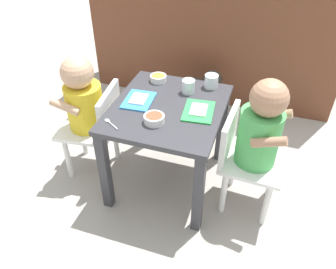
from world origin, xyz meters
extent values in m
plane|color=#9E998E|center=(0.00, 0.00, 0.00)|extent=(7.00, 7.00, 0.00)
cube|color=brown|center=(0.00, 1.03, 0.51)|extent=(1.70, 0.38, 1.01)
cube|color=#333338|center=(0.00, 0.00, 0.46)|extent=(0.51, 0.58, 0.03)
cube|color=#333338|center=(-0.23, -0.26, 0.23)|extent=(0.04, 0.04, 0.45)
cube|color=#333338|center=(0.23, -0.26, 0.23)|extent=(0.04, 0.04, 0.45)
cube|color=#333338|center=(-0.23, 0.26, 0.23)|extent=(0.04, 0.04, 0.45)
cube|color=#333338|center=(0.23, 0.26, 0.23)|extent=(0.04, 0.04, 0.45)
cube|color=white|center=(-0.43, -0.04, 0.28)|extent=(0.31, 0.31, 0.02)
cube|color=white|center=(-0.30, -0.02, 0.40)|extent=(0.06, 0.27, 0.22)
cylinder|color=yellow|center=(-0.43, -0.04, 0.41)|extent=(0.18, 0.18, 0.24)
sphere|color=tan|center=(-0.44, -0.04, 0.60)|extent=(0.16, 0.16, 0.16)
cylinder|color=white|center=(-0.54, 0.05, 0.14)|extent=(0.03, 0.03, 0.27)
cylinder|color=white|center=(-0.51, -0.15, 0.14)|extent=(0.03, 0.03, 0.27)
cylinder|color=white|center=(-0.34, 0.08, 0.14)|extent=(0.03, 0.03, 0.27)
cylinder|color=white|center=(-0.32, -0.12, 0.14)|extent=(0.03, 0.03, 0.27)
cylinder|color=tan|center=(-0.49, 0.06, 0.47)|extent=(0.15, 0.06, 0.09)
cylinder|color=tan|center=(-0.46, -0.14, 0.47)|extent=(0.15, 0.06, 0.09)
cube|color=white|center=(0.43, -0.03, 0.28)|extent=(0.29, 0.29, 0.02)
cube|color=white|center=(0.30, -0.02, 0.40)|extent=(0.04, 0.27, 0.22)
cylinder|color=#4CB259|center=(0.43, -0.03, 0.42)|extent=(0.19, 0.19, 0.26)
sphere|color=#A87A5B|center=(0.44, -0.03, 0.62)|extent=(0.16, 0.16, 0.16)
cylinder|color=white|center=(0.52, -0.14, 0.14)|extent=(0.03, 0.03, 0.27)
cylinder|color=white|center=(0.53, 0.06, 0.14)|extent=(0.03, 0.03, 0.27)
cylinder|color=white|center=(0.32, -0.12, 0.14)|extent=(0.03, 0.03, 0.27)
cylinder|color=white|center=(0.33, 0.08, 0.14)|extent=(0.03, 0.03, 0.27)
cylinder|color=#A87A5B|center=(0.47, -0.14, 0.49)|extent=(0.15, 0.05, 0.09)
cylinder|color=#A87A5B|center=(0.48, 0.07, 0.49)|extent=(0.15, 0.05, 0.09)
ellipsoid|color=#332D28|center=(-0.09, 0.57, 0.21)|extent=(0.40, 0.37, 0.18)
sphere|color=#332D28|center=(0.07, 0.71, 0.26)|extent=(0.13, 0.13, 0.13)
sphere|color=black|center=(0.11, 0.74, 0.25)|extent=(0.06, 0.06, 0.06)
torus|color=green|center=(0.04, 0.69, 0.24)|extent=(0.09, 0.10, 0.11)
sphere|color=#332D28|center=(-0.23, 0.46, 0.25)|extent=(0.05, 0.05, 0.05)
cylinder|color=#332D28|center=(0.02, 0.60, 0.07)|extent=(0.04, 0.04, 0.14)
cylinder|color=#332D28|center=(-0.05, 0.68, 0.07)|extent=(0.04, 0.04, 0.14)
cylinder|color=#332D28|center=(-0.14, 0.47, 0.07)|extent=(0.04, 0.04, 0.14)
cylinder|color=#332D28|center=(-0.21, 0.55, 0.07)|extent=(0.04, 0.04, 0.14)
cube|color=#388CD8|center=(-0.15, 0.00, 0.48)|extent=(0.14, 0.18, 0.01)
cube|color=white|center=(-0.15, 0.00, 0.49)|extent=(0.08, 0.10, 0.01)
cube|color=green|center=(0.15, 0.00, 0.48)|extent=(0.15, 0.19, 0.01)
cube|color=white|center=(0.15, 0.00, 0.49)|extent=(0.08, 0.11, 0.01)
cylinder|color=white|center=(0.15, 0.24, 0.51)|extent=(0.07, 0.07, 0.07)
cylinder|color=silver|center=(0.15, 0.24, 0.49)|extent=(0.06, 0.06, 0.04)
cylinder|color=white|center=(0.05, 0.15, 0.51)|extent=(0.06, 0.06, 0.07)
cylinder|color=silver|center=(0.05, 0.15, 0.49)|extent=(0.05, 0.05, 0.03)
cylinder|color=white|center=(-0.02, -0.14, 0.49)|extent=(0.09, 0.09, 0.04)
cylinder|color=#D84C33|center=(-0.02, -0.14, 0.51)|extent=(0.07, 0.07, 0.01)
cylinder|color=white|center=(-0.12, 0.21, 0.49)|extent=(0.08, 0.08, 0.03)
cylinder|color=gold|center=(-0.12, 0.21, 0.50)|extent=(0.07, 0.07, 0.01)
cylinder|color=silver|center=(-0.18, -0.22, 0.48)|extent=(0.07, 0.05, 0.01)
ellipsoid|color=silver|center=(-0.22, -0.19, 0.48)|extent=(0.03, 0.03, 0.01)
camera|label=1|loc=(0.42, -1.26, 1.34)|focal=36.27mm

